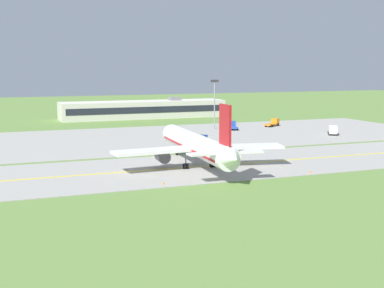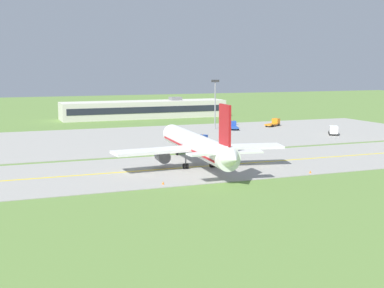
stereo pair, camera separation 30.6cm
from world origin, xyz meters
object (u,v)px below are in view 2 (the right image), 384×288
(service_truck_fuel, at_px, (333,129))
(service_truck_catering, at_px, (233,125))
(airplane_lead, at_px, (197,145))
(service_truck_baggage, at_px, (274,123))
(service_truck_pushback, at_px, (206,140))
(apron_light_mast, at_px, (215,98))

(service_truck_fuel, xyz_separation_m, service_truck_catering, (-19.91, 21.72, -0.35))
(airplane_lead, height_order, service_truck_catering, airplane_lead)
(service_truck_baggage, xyz_separation_m, service_truck_fuel, (4.54, -24.30, 0.35))
(service_truck_catering, bearing_deg, service_truck_pushback, -126.58)
(service_truck_pushback, bearing_deg, service_truck_baggage, 39.78)
(service_truck_baggage, distance_m, apron_light_mast, 21.55)
(apron_light_mast, bearing_deg, airplane_lead, -116.83)
(service_truck_catering, bearing_deg, apron_light_mast, 145.75)
(service_truck_baggage, xyz_separation_m, service_truck_catering, (-15.37, -2.58, 0.00))
(service_truck_pushback, relative_size, apron_light_mast, 0.45)
(airplane_lead, relative_size, service_truck_fuel, 6.42)
(service_truck_pushback, height_order, apron_light_mast, apron_light_mast)
(airplane_lead, bearing_deg, apron_light_mast, 63.17)
(airplane_lead, xyz_separation_m, service_truck_baggage, (47.58, 54.09, -2.95))
(airplane_lead, relative_size, service_truck_catering, 5.90)
(airplane_lead, bearing_deg, service_truck_fuel, 29.75)
(airplane_lead, height_order, service_truck_baggage, airplane_lead)
(airplane_lead, height_order, service_truck_pushback, airplane_lead)
(airplane_lead, height_order, apron_light_mast, apron_light_mast)
(service_truck_fuel, distance_m, service_truck_pushback, 40.07)
(service_truck_fuel, bearing_deg, apron_light_mast, 134.59)
(service_truck_fuel, bearing_deg, service_truck_baggage, 100.59)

